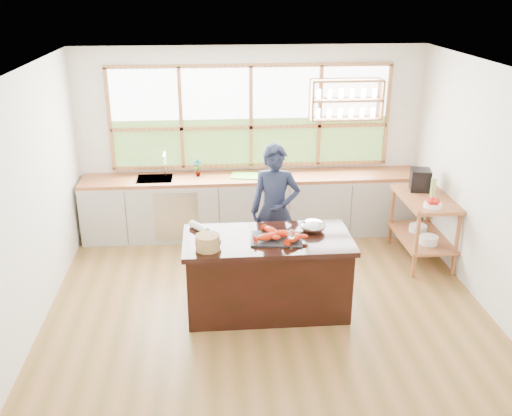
{
  "coord_description": "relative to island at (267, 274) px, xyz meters",
  "views": [
    {
      "loc": [
        -0.59,
        -5.84,
        3.51
      ],
      "look_at": [
        -0.1,
        0.15,
        1.12
      ],
      "focal_mm": 40.0,
      "sensor_mm": 36.0,
      "label": 1
    }
  ],
  "objects": [
    {
      "name": "wicker_basket",
      "position": [
        -0.65,
        -0.24,
        0.53
      ],
      "size": [
        0.25,
        0.25,
        0.16
      ],
      "primitive_type": "cylinder",
      "color": "#A87F51",
      "rests_on": "island"
    },
    {
      "name": "lobster_pile",
      "position": [
        0.11,
        -0.07,
        0.5
      ],
      "size": [
        0.52,
        0.44,
        0.08
      ],
      "color": "red",
      "rests_on": "slate_board"
    },
    {
      "name": "island",
      "position": [
        0.0,
        0.0,
        0.0
      ],
      "size": [
        1.85,
        0.9,
        0.9
      ],
      "color": "black",
      "rests_on": "ground_plane"
    },
    {
      "name": "wine_glass",
      "position": [
        0.22,
        -0.3,
        0.61
      ],
      "size": [
        0.08,
        0.08,
        0.22
      ],
      "color": "silver",
      "rests_on": "island"
    },
    {
      "name": "mixing_bowl_left",
      "position": [
        -0.65,
        -0.19,
        0.51
      ],
      "size": [
        0.28,
        0.28,
        0.14
      ],
      "primitive_type": "ellipsoid",
      "color": "#B6B9BD",
      "rests_on": "island"
    },
    {
      "name": "espresso_machine",
      "position": [
        2.19,
        1.36,
        0.59
      ],
      "size": [
        0.31,
        0.32,
        0.29
      ],
      "primitive_type": "cube",
      "rotation": [
        0.0,
        0.0,
        -0.22
      ],
      "color": "black",
      "rests_on": "right_shelf_unit"
    },
    {
      "name": "slate_board",
      "position": [
        0.09,
        -0.06,
        0.45
      ],
      "size": [
        0.59,
        0.46,
        0.02
      ],
      "primitive_type": "cube",
      "rotation": [
        0.0,
        0.0,
        -0.12
      ],
      "color": "black",
      "rests_on": "island"
    },
    {
      "name": "mixing_bowl_right",
      "position": [
        0.52,
        0.15,
        0.51
      ],
      "size": [
        0.29,
        0.29,
        0.14
      ],
      "primitive_type": "ellipsoid",
      "color": "#B6B9BD",
      "rests_on": "island"
    },
    {
      "name": "wine_bottle",
      "position": [
        2.24,
        1.03,
        0.58
      ],
      "size": [
        0.07,
        0.07,
        0.28
      ],
      "primitive_type": "cylinder",
      "rotation": [
        0.0,
        0.0,
        -0.07
      ],
      "color": "#95AC57",
      "rests_on": "right_shelf_unit"
    },
    {
      "name": "cook",
      "position": [
        0.18,
        0.9,
        0.4
      ],
      "size": [
        0.68,
        0.51,
        1.7
      ],
      "primitive_type": "imported",
      "rotation": [
        0.0,
        0.0,
        -0.17
      ],
      "color": "#181E35",
      "rests_on": "ground_plane"
    },
    {
      "name": "potted_plant",
      "position": [
        -0.79,
        2.2,
        0.58
      ],
      "size": [
        0.15,
        0.11,
        0.26
      ],
      "primitive_type": "imported",
      "rotation": [
        0.0,
        0.0,
        -0.17
      ],
      "color": "slate",
      "rests_on": "back_counter"
    },
    {
      "name": "right_shelf_unit",
      "position": [
        2.19,
        1.09,
        0.15
      ],
      "size": [
        0.62,
        1.1,
        0.9
      ],
      "color": "#AB5E2C",
      "rests_on": "ground_plane"
    },
    {
      "name": "fruit_bowl",
      "position": [
        2.14,
        0.74,
        0.49
      ],
      "size": [
        0.23,
        0.23,
        0.11
      ],
      "color": "white",
      "rests_on": "right_shelf_unit"
    },
    {
      "name": "back_counter",
      "position": [
        -0.02,
        2.14,
        0.0
      ],
      "size": [
        4.9,
        0.63,
        0.9
      ],
      "color": "#B3B0A8",
      "rests_on": "ground_plane"
    },
    {
      "name": "ground_plane",
      "position": [
        0.0,
        0.2,
        -0.45
      ],
      "size": [
        5.0,
        5.0,
        0.0
      ],
      "primitive_type": "plane",
      "color": "#986537"
    },
    {
      "name": "parchment_roll",
      "position": [
        -0.75,
        0.26,
        0.49
      ],
      "size": [
        0.24,
        0.29,
        0.08
      ],
      "primitive_type": "cylinder",
      "rotation": [
        1.57,
        0.0,
        0.63
      ],
      "color": "white",
      "rests_on": "island"
    },
    {
      "name": "cutting_board",
      "position": [
        -0.11,
        2.14,
        0.45
      ],
      "size": [
        0.45,
        0.37,
        0.01
      ],
      "primitive_type": "cube",
      "rotation": [
        0.0,
        0.0,
        -0.2
      ],
      "color": "#5EC738",
      "rests_on": "back_counter"
    },
    {
      "name": "room_shell",
      "position": [
        0.02,
        0.71,
        1.3
      ],
      "size": [
        5.02,
        4.52,
        2.71
      ],
      "color": "white",
      "rests_on": "ground_plane"
    }
  ]
}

